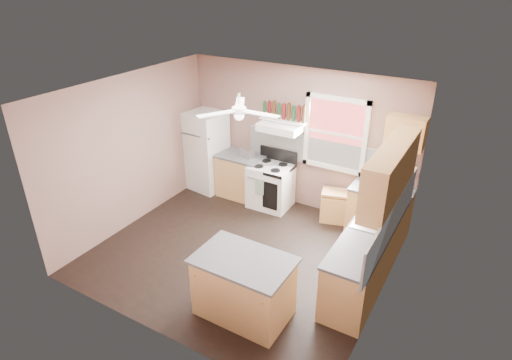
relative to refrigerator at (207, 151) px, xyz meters
The scene contains 32 objects.
floor 2.63m from the refrigerator, 41.63° to the right, with size 4.50×4.50×0.00m, color black.
ceiling 3.12m from the refrigerator, 41.63° to the right, with size 4.50×4.50×0.00m, color white.
wall_back 1.97m from the refrigerator, 11.06° to the left, with size 4.50×0.05×2.70m, color #806056.
wall_right 4.49m from the refrigerator, 21.84° to the right, with size 0.05×4.00×2.70m, color #806056.
wall_left 1.79m from the refrigerator, 103.79° to the right, with size 0.05×4.00×2.70m, color #806056.
backsplash_back 2.37m from the refrigerator, ahead, with size 2.90×0.03×0.55m, color white.
backsplash_right 4.34m from the refrigerator, 18.34° to the right, with size 0.03×2.60×0.55m, color white.
window_view 2.75m from the refrigerator, ahead, with size 1.00×0.02×1.20m, color maroon.
window_frame 2.74m from the refrigerator, ahead, with size 1.16×0.07×1.36m, color white.
refrigerator is the anchor object (origin of this frame).
base_cabinet_left 0.90m from the refrigerator, ahead, with size 0.90×0.60×0.86m, color tan.
counter_left 0.81m from the refrigerator, ahead, with size 0.92×0.62×0.04m, color #4C4C4E.
toaster 0.98m from the refrigerator, ahead, with size 0.28×0.16×0.18m, color silver.
stove 1.57m from the refrigerator, ahead, with size 0.78×0.64×0.86m, color white.
range_hood 1.82m from the refrigerator, ahead, with size 0.78×0.50×0.14m, color white.
bottle_shelf 1.88m from the refrigerator, ahead, with size 0.90×0.26×0.03m, color white.
cart 2.87m from the refrigerator, ahead, with size 0.53×0.35×0.53m, color tan.
base_cabinet_corner 3.64m from the refrigerator, ahead, with size 1.00×0.60×0.86m, color tan.
base_cabinet_right 4.07m from the refrigerator, 19.61° to the right, with size 0.60×2.20×0.86m, color tan.
counter_corner 3.62m from the refrigerator, ahead, with size 1.02×0.62×0.04m, color #4C4C4E.
counter_right 4.04m from the refrigerator, 19.66° to the right, with size 0.62×2.22×0.04m, color #4C4C4E.
sink 3.98m from the refrigerator, 16.94° to the right, with size 0.55×0.45×0.03m, color silver.
faucet 4.14m from the refrigerator, 16.30° to the right, with size 0.03×0.03×0.14m, color silver.
upper_cabinet_right 4.22m from the refrigerator, 16.38° to the right, with size 0.33×1.80×0.76m, color tan.
upper_cabinet_corner 3.97m from the refrigerator, ahead, with size 0.60×0.33×0.52m, color tan.
paper_towel 3.97m from the refrigerator, ahead, with size 0.12×0.12×0.26m, color white.
island 3.85m from the refrigerator, 46.82° to the right, with size 1.20×0.76×0.86m, color tan.
island_top 3.83m from the refrigerator, 46.82° to the right, with size 1.27×0.83×0.04m, color #4C4C4E.
ceiling_fan_hub 2.98m from the refrigerator, 41.63° to the right, with size 0.20×0.20×0.08m, color white.
soap_bottle 3.99m from the refrigerator, 16.18° to the right, with size 0.09×0.09×0.23m, color silver.
red_caddy 4.02m from the refrigerator, 13.78° to the right, with size 0.18×0.12×0.10m, color #B10F11.
wine_bottles 1.96m from the refrigerator, ahead, with size 0.86×0.06×0.31m.
Camera 1 is at (3.12, -4.87, 4.25)m, focal length 30.00 mm.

